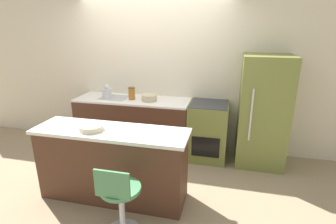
{
  "coord_description": "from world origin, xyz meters",
  "views": [
    {
      "loc": [
        1.27,
        -3.63,
        2.08
      ],
      "look_at": [
        0.48,
        -0.33,
        0.96
      ],
      "focal_mm": 28.0,
      "sensor_mm": 36.0,
      "label": 1
    }
  ],
  "objects": [
    {
      "name": "kettle",
      "position": [
        -0.73,
        0.31,
        1.01
      ],
      "size": [
        0.15,
        0.15,
        0.22
      ],
      "color": "silver",
      "rests_on": "back_counter"
    },
    {
      "name": "canister_jar",
      "position": [
        -0.29,
        0.31,
        1.02
      ],
      "size": [
        0.11,
        0.11,
        0.2
      ],
      "color": "#9E6623",
      "rests_on": "back_counter"
    },
    {
      "name": "fruit_bowl",
      "position": [
        -0.27,
        -1.06,
        0.94
      ],
      "size": [
        0.28,
        0.28,
        0.06
      ],
      "color": "beige",
      "rests_on": "kitchen_island"
    },
    {
      "name": "ground_plane",
      "position": [
        0.0,
        0.0,
        0.0
      ],
      "size": [
        14.0,
        14.0,
        0.0
      ],
      "primitive_type": "plane",
      "color": "#998466"
    },
    {
      "name": "wall_back",
      "position": [
        0.0,
        0.68,
        1.3
      ],
      "size": [
        8.0,
        0.06,
        2.6
      ],
      "color": "beige",
      "rests_on": "ground_plane"
    },
    {
      "name": "oven_range",
      "position": [
        0.98,
        0.34,
        0.46
      ],
      "size": [
        0.6,
        0.65,
        0.92
      ],
      "color": "olive",
      "rests_on": "ground_plane"
    },
    {
      "name": "kitchen_island",
      "position": [
        -0.06,
        -1.0,
        0.46
      ],
      "size": [
        1.86,
        0.55,
        0.91
      ],
      "color": "#4C2D1E",
      "rests_on": "ground_plane"
    },
    {
      "name": "stool_chair",
      "position": [
        0.29,
        -1.6,
        0.41
      ],
      "size": [
        0.41,
        0.41,
        0.84
      ],
      "color": "#B7B7BC",
      "rests_on": "ground_plane"
    },
    {
      "name": "back_counter",
      "position": [
        -0.29,
        0.34,
        0.46
      ],
      "size": [
        1.92,
        0.63,
        0.92
      ],
      "color": "#4C2D1E",
      "rests_on": "ground_plane"
    },
    {
      "name": "refrigerator",
      "position": [
        1.79,
        0.34,
        0.84
      ],
      "size": [
        0.7,
        0.66,
        1.69
      ],
      "color": "olive",
      "rests_on": "ground_plane"
    },
    {
      "name": "mixing_bowl",
      "position": [
        0.01,
        0.31,
        0.97
      ],
      "size": [
        0.25,
        0.25,
        0.09
      ],
      "color": "#C1B28E",
      "rests_on": "back_counter"
    }
  ]
}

